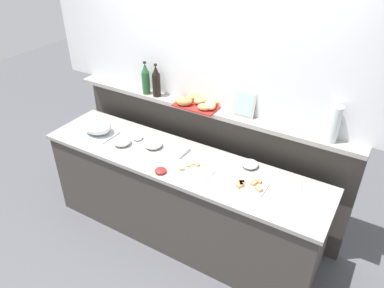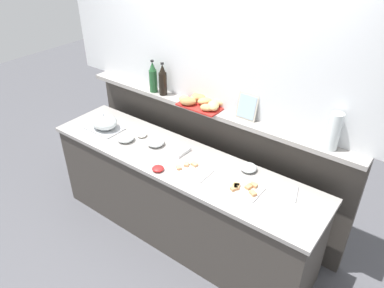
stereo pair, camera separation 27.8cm
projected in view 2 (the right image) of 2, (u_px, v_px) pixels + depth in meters
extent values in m
plane|color=#4C4C51|center=(214.00, 201.00, 4.07)|extent=(12.00, 12.00, 0.00)
cube|color=#3D3833|center=(180.00, 200.00, 3.44)|extent=(2.57, 0.59, 0.87)
cube|color=gray|center=(179.00, 160.00, 3.19)|extent=(2.61, 0.63, 0.03)
cube|color=#3D3833|center=(210.00, 162.00, 3.69)|extent=(2.80, 0.08, 1.18)
cube|color=gray|center=(209.00, 109.00, 3.32)|extent=(2.80, 0.22, 0.04)
cube|color=silver|center=(216.00, 27.00, 2.99)|extent=(3.40, 0.08, 1.38)
cube|color=white|center=(192.00, 170.00, 3.04)|extent=(0.31, 0.20, 0.01)
cube|color=tan|center=(194.00, 165.00, 3.08)|extent=(0.06, 0.05, 0.01)
cube|color=#D1664C|center=(194.00, 164.00, 3.07)|extent=(0.06, 0.05, 0.01)
cube|color=tan|center=(194.00, 164.00, 3.07)|extent=(0.06, 0.05, 0.01)
cube|color=tan|center=(179.00, 168.00, 3.04)|extent=(0.07, 0.06, 0.01)
cube|color=#D1664C|center=(179.00, 167.00, 3.04)|extent=(0.07, 0.06, 0.01)
cube|color=tan|center=(179.00, 167.00, 3.03)|extent=(0.07, 0.06, 0.01)
cube|color=tan|center=(186.00, 165.00, 3.08)|extent=(0.06, 0.07, 0.01)
cube|color=#D1664C|center=(186.00, 164.00, 3.07)|extent=(0.06, 0.07, 0.01)
cube|color=tan|center=(186.00, 164.00, 3.07)|extent=(0.06, 0.07, 0.01)
cube|color=silver|center=(242.00, 188.00, 2.84)|extent=(0.30, 0.20, 0.01)
cube|color=tan|center=(248.00, 188.00, 2.83)|extent=(0.05, 0.06, 0.01)
cube|color=#D1664C|center=(248.00, 187.00, 2.82)|extent=(0.05, 0.06, 0.01)
cube|color=tan|center=(248.00, 186.00, 2.82)|extent=(0.05, 0.06, 0.01)
cube|color=tan|center=(253.00, 194.00, 2.77)|extent=(0.07, 0.06, 0.01)
cube|color=#D1664C|center=(253.00, 193.00, 2.76)|extent=(0.07, 0.06, 0.01)
cube|color=tan|center=(253.00, 192.00, 2.76)|extent=(0.07, 0.06, 0.01)
cube|color=tan|center=(234.00, 189.00, 2.81)|extent=(0.06, 0.07, 0.01)
cube|color=#D1664C|center=(234.00, 188.00, 2.81)|extent=(0.06, 0.07, 0.01)
cube|color=tan|center=(234.00, 187.00, 2.80)|extent=(0.06, 0.07, 0.01)
cube|color=tan|center=(253.00, 186.00, 2.84)|extent=(0.06, 0.04, 0.01)
cube|color=#D1664C|center=(254.00, 185.00, 2.84)|extent=(0.06, 0.04, 0.01)
cube|color=tan|center=(254.00, 184.00, 2.84)|extent=(0.06, 0.04, 0.01)
cube|color=tan|center=(237.00, 188.00, 2.83)|extent=(0.06, 0.07, 0.01)
cube|color=#D1664C|center=(237.00, 187.00, 2.82)|extent=(0.06, 0.07, 0.01)
cube|color=tan|center=(237.00, 186.00, 2.82)|extent=(0.06, 0.07, 0.01)
cube|color=tan|center=(236.00, 186.00, 2.85)|extent=(0.07, 0.05, 0.01)
cube|color=#D1664C|center=(236.00, 185.00, 2.84)|extent=(0.07, 0.05, 0.01)
cube|color=tan|center=(236.00, 184.00, 2.84)|extent=(0.07, 0.05, 0.01)
cube|color=#B7BABF|center=(105.00, 128.00, 3.61)|extent=(0.34, 0.24, 0.01)
ellipsoid|color=silver|center=(104.00, 122.00, 3.57)|extent=(0.28, 0.23, 0.14)
sphere|color=#B7BABF|center=(103.00, 115.00, 3.53)|extent=(0.02, 0.02, 0.02)
ellipsoid|color=silver|center=(126.00, 138.00, 3.41)|extent=(0.16, 0.16, 0.06)
ellipsoid|color=#599959|center=(126.00, 139.00, 3.42)|extent=(0.12, 0.12, 0.04)
ellipsoid|color=silver|center=(156.00, 142.00, 3.35)|extent=(0.16, 0.16, 0.06)
ellipsoid|color=white|center=(156.00, 143.00, 3.36)|extent=(0.12, 0.12, 0.04)
ellipsoid|color=silver|center=(249.00, 168.00, 3.03)|extent=(0.14, 0.14, 0.06)
ellipsoid|color=#BF4C3F|center=(248.00, 169.00, 3.03)|extent=(0.11, 0.11, 0.03)
ellipsoid|color=red|center=(158.00, 169.00, 3.03)|extent=(0.10, 0.10, 0.03)
ellipsoid|color=silver|center=(142.00, 135.00, 3.49)|extent=(0.09, 0.09, 0.03)
cylinder|color=#B7BABF|center=(292.00, 194.00, 2.78)|extent=(0.13, 0.14, 0.01)
cylinder|color=#B7BABF|center=(297.00, 194.00, 2.78)|extent=(0.06, 0.17, 0.01)
sphere|color=#B7BABF|center=(295.00, 202.00, 2.70)|extent=(0.01, 0.01, 0.01)
cube|color=white|center=(178.00, 150.00, 3.27)|extent=(0.18, 0.18, 0.03)
cylinder|color=black|center=(163.00, 84.00, 3.47)|extent=(0.08, 0.08, 0.22)
cone|color=black|center=(162.00, 69.00, 3.39)|extent=(0.06, 0.06, 0.08)
cylinder|color=black|center=(162.00, 63.00, 3.37)|extent=(0.03, 0.03, 0.02)
cylinder|color=#23562D|center=(153.00, 81.00, 3.53)|extent=(0.08, 0.08, 0.22)
cone|color=#23562D|center=(152.00, 66.00, 3.45)|extent=(0.06, 0.06, 0.08)
cylinder|color=black|center=(152.00, 61.00, 3.43)|extent=(0.03, 0.03, 0.02)
cube|color=#B2231E|center=(202.00, 105.00, 3.32)|extent=(0.40, 0.26, 0.02)
ellipsoid|color=tan|center=(186.00, 100.00, 3.32)|extent=(0.18, 0.13, 0.07)
ellipsoid|color=#B7844C|center=(197.00, 97.00, 3.38)|extent=(0.11, 0.16, 0.06)
ellipsoid|color=#AD7A47|center=(201.00, 98.00, 3.36)|extent=(0.14, 0.14, 0.07)
ellipsoid|color=tan|center=(196.00, 98.00, 3.37)|extent=(0.12, 0.17, 0.06)
ellipsoid|color=tan|center=(207.00, 108.00, 3.20)|extent=(0.15, 0.13, 0.06)
ellipsoid|color=tan|center=(213.00, 106.00, 3.22)|extent=(0.17, 0.19, 0.07)
ellipsoid|color=tan|center=(220.00, 102.00, 3.28)|extent=(0.18, 0.16, 0.07)
ellipsoid|color=#AD7A47|center=(188.00, 101.00, 3.29)|extent=(0.18, 0.16, 0.07)
ellipsoid|color=tan|center=(205.00, 101.00, 3.30)|extent=(0.15, 0.16, 0.06)
cube|color=#B2AD9E|center=(247.00, 107.00, 3.07)|extent=(0.18, 0.06, 0.22)
cube|color=#99B2CC|center=(247.00, 107.00, 3.06)|extent=(0.15, 0.05, 0.19)
cylinder|color=silver|center=(334.00, 132.00, 2.65)|extent=(0.09, 0.09, 0.29)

